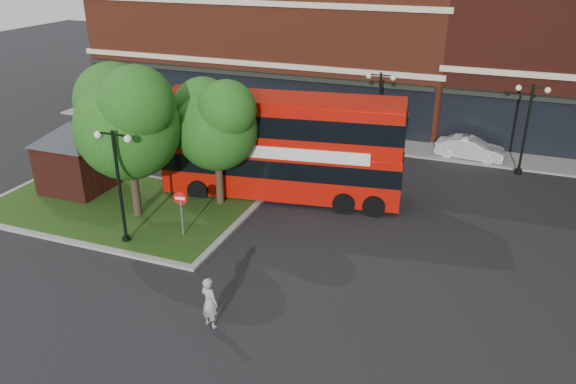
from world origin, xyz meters
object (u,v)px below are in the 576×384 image
at_px(car_silver, 363,135).
at_px(car_white, 470,148).
at_px(woman, 209,302).
at_px(bus, 282,140).

xyz_separation_m(car_silver, car_white, (6.40, -0.00, -0.05)).
height_order(car_silver, car_white, car_silver).
height_order(woman, car_white, woman).
height_order(bus, car_silver, bus).
bearing_deg(car_silver, bus, 165.16).
relative_size(bus, woman, 6.52).
xyz_separation_m(woman, car_silver, (0.34, 19.50, -0.22)).
distance_m(bus, car_silver, 9.35).
xyz_separation_m(bus, car_white, (8.37, 8.86, -2.28)).
bearing_deg(car_silver, car_white, -92.36).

